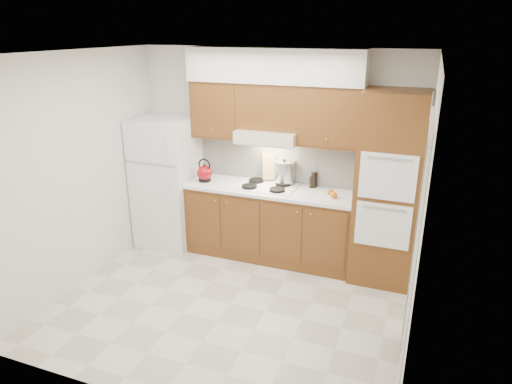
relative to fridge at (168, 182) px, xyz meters
The scene contains 26 objects.
floor 2.00m from the fridge, 39.06° to the right, with size 3.60×3.60×0.00m, color beige.
ceiling 2.51m from the fridge, 39.06° to the right, with size 3.60×3.60×0.00m, color white.
wall_back 1.52m from the fridge, 14.37° to the left, with size 3.60×0.02×2.60m, color silver.
wall_left 1.28m from the fridge, 109.11° to the right, with size 0.02×3.00×2.60m, color silver.
wall_right 3.43m from the fridge, 19.58° to the right, with size 0.02×3.00×2.60m, color silver.
fridge is the anchor object (origin of this frame).
base_cabinets 1.49m from the fridge, ahead, with size 2.11×0.60×0.90m, color brown.
countertop 1.43m from the fridge, ahead, with size 2.13×0.62×0.04m, color white.
backsplash 1.51m from the fridge, 13.56° to the left, with size 2.11×0.03×0.56m, color white.
oven_cabinet 2.86m from the fridge, ahead, with size 0.70×0.65×2.20m, color brown.
upper_cab_left 1.22m from the fridge, 15.78° to the left, with size 0.63×0.33×0.70m, color brown.
upper_cab_right 2.35m from the fridge, ahead, with size 0.73×0.33×0.70m, color brown.
range_hood 1.56m from the fridge, ahead, with size 0.75×0.45×0.15m, color silver.
upper_cab_over_hood 1.75m from the fridge, ahead, with size 0.75×0.33×0.55m, color brown.
soffit 2.11m from the fridge, ahead, with size 2.13×0.36×0.40m, color silver.
cooktop 1.38m from the fridge, ahead, with size 0.74×0.50×0.01m, color white.
doorway 3.53m from the fridge, 25.02° to the right, with size 0.02×0.90×2.10m, color black.
wall_clock 3.49m from the fridge, 10.48° to the right, with size 0.30×0.30×0.02m, color #3F3833.
kettle 0.59m from the fridge, ahead, with size 0.20×0.20×0.20m, color maroon.
cutting_board 1.44m from the fridge, 12.64° to the left, with size 0.26×0.02×0.35m, color tan.
stock_pot 1.59m from the fridge, ahead, with size 0.25×0.25×0.26m, color silver.
condiment_a 1.97m from the fridge, ahead, with size 0.05×0.05×0.18m, color black.
condiment_b 1.96m from the fridge, ahead, with size 0.06×0.06×0.20m, color black.
condiment_c 1.93m from the fridge, ahead, with size 0.05×0.05×0.14m, color black.
orange_near 2.25m from the fridge, ahead, with size 0.08×0.08×0.08m, color orange.
orange_far 2.19m from the fridge, ahead, with size 0.08×0.08×0.08m, color #DC5B0B.
Camera 1 is at (1.75, -3.86, 2.82)m, focal length 32.00 mm.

